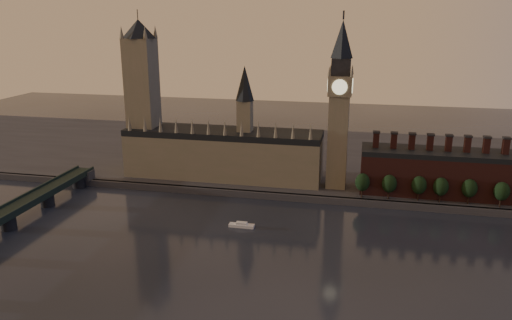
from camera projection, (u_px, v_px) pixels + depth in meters
The scene contains 13 objects.
ground at pixel (297, 276), 215.86m from camera, with size 900.00×900.00×0.00m, color black.
north_bank at pixel (327, 159), 382.46m from camera, with size 900.00×182.00×4.00m.
palace_of_westminster at pixel (224, 151), 330.62m from camera, with size 130.00×30.30×74.00m.
victoria_tower at pixel (142, 92), 331.38m from camera, with size 24.00×24.00×108.00m.
big_ben at pixel (339, 104), 301.23m from camera, with size 15.00×15.00×107.00m.
chimney_block at pixel (455, 173), 298.10m from camera, with size 110.00×25.00×37.00m.
embankment_tree_0 at pixel (362, 182), 294.60m from camera, with size 8.60×8.60×14.88m.
embankment_tree_1 at pixel (389, 184), 291.97m from camera, with size 8.60×8.60×14.88m.
embankment_tree_2 at pixel (419, 185), 289.58m from camera, with size 8.60×8.60×14.88m.
embankment_tree_3 at pixel (441, 187), 286.94m from camera, with size 8.60×8.60×14.88m.
embankment_tree_4 at pixel (470, 188), 284.27m from camera, with size 8.60×8.60×14.88m.
embankment_tree_5 at pixel (502, 191), 279.41m from camera, with size 8.60×8.60×14.88m.
river_boat at pixel (242, 225), 265.12m from camera, with size 13.66×4.05×2.72m.
Camera 1 is at (23.07, -192.65, 108.50)m, focal length 35.00 mm.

